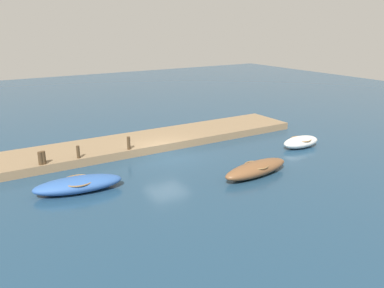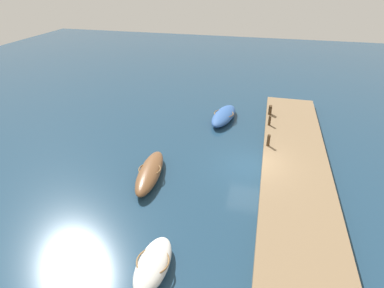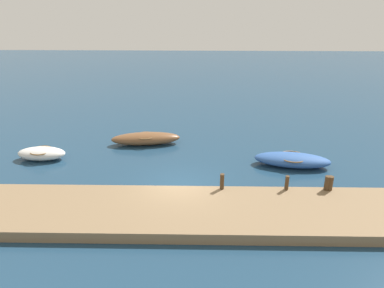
{
  "view_description": "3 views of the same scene",
  "coord_description": "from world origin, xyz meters",
  "px_view_note": "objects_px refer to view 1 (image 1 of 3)",
  "views": [
    {
      "loc": [
        11.31,
        21.28,
        8.09
      ],
      "look_at": [
        -0.9,
        1.65,
        1.02
      ],
      "focal_mm": 37.68,
      "sensor_mm": 36.0,
      "label": 1
    },
    {
      "loc": [
        -15.83,
        -0.15,
        10.64
      ],
      "look_at": [
        0.12,
        3.81,
        1.08
      ],
      "focal_mm": 28.12,
      "sensor_mm": 36.0,
      "label": 2
    },
    {
      "loc": [
        0.96,
        -17.07,
        9.87
      ],
      "look_at": [
        0.54,
        4.47,
        0.56
      ],
      "focal_mm": 35.45,
      "sensor_mm": 36.0,
      "label": 3
    }
  ],
  "objects_px": {
    "rowboat_brown": "(256,169)",
    "mooring_post_mid_west": "(78,152)",
    "rowboat_blue": "(78,184)",
    "mooring_post_west": "(129,143)",
    "mooring_post_east": "(41,158)",
    "mooring_post_mid_east": "(43,158)",
    "dinghy_white": "(301,142)"
  },
  "relations": [
    {
      "from": "mooring_post_mid_west",
      "to": "mooring_post_mid_east",
      "type": "xyz_separation_m",
      "value": [
        1.93,
        0.0,
        0.0
      ]
    },
    {
      "from": "mooring_post_mid_east",
      "to": "rowboat_blue",
      "type": "bearing_deg",
      "value": 102.83
    },
    {
      "from": "rowboat_brown",
      "to": "mooring_post_east",
      "type": "relative_size",
      "value": 6.28
    },
    {
      "from": "dinghy_white",
      "to": "mooring_post_mid_west",
      "type": "distance_m",
      "value": 14.32
    },
    {
      "from": "rowboat_blue",
      "to": "mooring_post_west",
      "type": "distance_m",
      "value": 5.59
    },
    {
      "from": "dinghy_white",
      "to": "rowboat_blue",
      "type": "height_order",
      "value": "rowboat_blue"
    },
    {
      "from": "dinghy_white",
      "to": "mooring_post_mid_east",
      "type": "relative_size",
      "value": 3.84
    },
    {
      "from": "mooring_post_west",
      "to": "mooring_post_mid_east",
      "type": "height_order",
      "value": "mooring_post_west"
    },
    {
      "from": "mooring_post_east",
      "to": "mooring_post_mid_east",
      "type": "bearing_deg",
      "value": 180.0
    },
    {
      "from": "rowboat_blue",
      "to": "mooring_post_west",
      "type": "relative_size",
      "value": 5.57
    },
    {
      "from": "rowboat_brown",
      "to": "rowboat_blue",
      "type": "xyz_separation_m",
      "value": [
        8.86,
        -2.99,
        -0.02
      ]
    },
    {
      "from": "rowboat_brown",
      "to": "mooring_post_west",
      "type": "height_order",
      "value": "mooring_post_west"
    },
    {
      "from": "dinghy_white",
      "to": "mooring_post_mid_east",
      "type": "bearing_deg",
      "value": -15.3
    },
    {
      "from": "rowboat_brown",
      "to": "mooring_post_east",
      "type": "bearing_deg",
      "value": -40.3
    },
    {
      "from": "rowboat_brown",
      "to": "mooring_post_mid_east",
      "type": "relative_size",
      "value": 6.17
    },
    {
      "from": "rowboat_brown",
      "to": "mooring_post_mid_west",
      "type": "height_order",
      "value": "mooring_post_mid_west"
    },
    {
      "from": "mooring_post_west",
      "to": "mooring_post_mid_west",
      "type": "xyz_separation_m",
      "value": [
        3.14,
        0.0,
        -0.04
      ]
    },
    {
      "from": "mooring_post_mid_west",
      "to": "dinghy_white",
      "type": "bearing_deg",
      "value": 162.98
    },
    {
      "from": "rowboat_brown",
      "to": "mooring_post_mid_west",
      "type": "bearing_deg",
      "value": -46.85
    },
    {
      "from": "rowboat_blue",
      "to": "mooring_post_mid_west",
      "type": "bearing_deg",
      "value": -98.68
    },
    {
      "from": "mooring_post_west",
      "to": "mooring_post_mid_east",
      "type": "xyz_separation_m",
      "value": [
        5.07,
        0.0,
        -0.03
      ]
    },
    {
      "from": "rowboat_blue",
      "to": "mooring_post_east",
      "type": "height_order",
      "value": "mooring_post_east"
    },
    {
      "from": "mooring_post_mid_east",
      "to": "rowboat_brown",
      "type": "bearing_deg",
      "value": 145.78
    },
    {
      "from": "dinghy_white",
      "to": "rowboat_blue",
      "type": "bearing_deg",
      "value": -2.59
    },
    {
      "from": "rowboat_brown",
      "to": "rowboat_blue",
      "type": "distance_m",
      "value": 9.36
    },
    {
      "from": "dinghy_white",
      "to": "mooring_post_west",
      "type": "height_order",
      "value": "mooring_post_west"
    },
    {
      "from": "dinghy_white",
      "to": "mooring_post_mid_west",
      "type": "xyz_separation_m",
      "value": [
        13.68,
        -4.19,
        0.49
      ]
    },
    {
      "from": "rowboat_brown",
      "to": "mooring_post_west",
      "type": "bearing_deg",
      "value": -61.49
    },
    {
      "from": "mooring_post_mid_east",
      "to": "mooring_post_east",
      "type": "height_order",
      "value": "mooring_post_mid_east"
    },
    {
      "from": "mooring_post_west",
      "to": "mooring_post_east",
      "type": "distance_m",
      "value": 5.23
    },
    {
      "from": "rowboat_brown",
      "to": "dinghy_white",
      "type": "height_order",
      "value": "rowboat_brown"
    },
    {
      "from": "mooring_post_west",
      "to": "mooring_post_east",
      "type": "bearing_deg",
      "value": 0.0
    }
  ]
}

